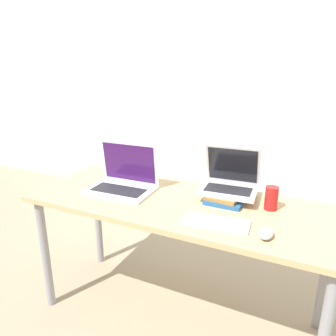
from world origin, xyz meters
TOP-DOWN VIEW (x-y plane):
  - wall_back at (0.00, 1.96)m, footprint 8.00×0.05m
  - desk at (0.00, 0.32)m, footprint 1.66×0.64m
  - laptop_left at (-0.37, 0.33)m, footprint 0.39×0.28m
  - book_stack at (0.23, 0.45)m, footprint 0.20×0.26m
  - laptop_on_books at (0.23, 0.49)m, footprint 0.32×0.27m
  - wireless_keyboard at (0.26, 0.16)m, footprint 0.31×0.16m
  - mouse at (0.49, 0.14)m, footprint 0.06×0.11m
  - soda_can at (0.46, 0.43)m, footprint 0.07×0.07m

SIDE VIEW (x-z plane):
  - desk at x=0.00m, z-range 0.29..1.05m
  - wireless_keyboard at x=0.26m, z-range 0.76..0.77m
  - mouse at x=0.49m, z-range 0.76..0.79m
  - book_stack at x=0.23m, z-range 0.75..0.80m
  - laptop_left at x=-0.37m, z-range 0.67..0.95m
  - soda_can at x=0.46m, z-range 0.76..0.88m
  - laptop_on_books at x=0.23m, z-range 0.73..0.97m
  - wall_back at x=0.00m, z-range 0.00..2.70m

